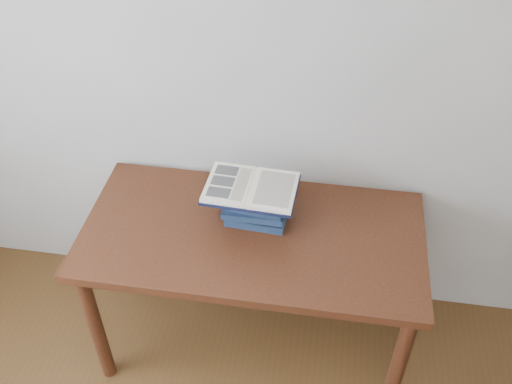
# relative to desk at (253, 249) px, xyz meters

# --- Properties ---
(desk) EXTENTS (1.36, 0.68, 0.73)m
(desk) POSITION_rel_desk_xyz_m (0.00, 0.00, 0.00)
(desk) COLOR #4E2513
(desk) RESTS_ON ground
(book_stack) EXTENTS (0.25, 0.20, 0.15)m
(book_stack) POSITION_rel_desk_xyz_m (0.00, 0.08, 0.17)
(book_stack) COLOR #162844
(book_stack) RESTS_ON desk
(open_book) EXTENTS (0.37, 0.27, 0.03)m
(open_book) POSITION_rel_desk_xyz_m (-0.02, 0.07, 0.27)
(open_book) COLOR black
(open_book) RESTS_ON book_stack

